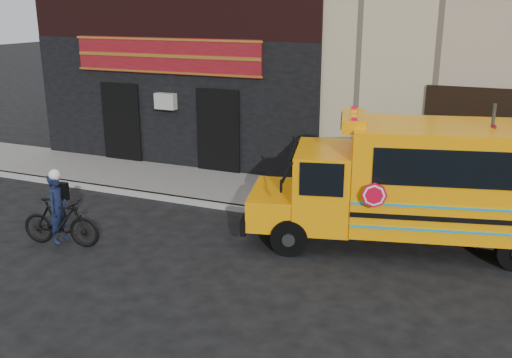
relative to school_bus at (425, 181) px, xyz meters
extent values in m
plane|color=black|center=(-3.39, -2.15, -1.51)|extent=(120.00, 120.00, 0.00)
cube|color=#9B9C96|center=(-3.39, 0.45, -1.43)|extent=(40.00, 0.20, 0.15)
cube|color=#62605B|center=(-3.39, 1.95, -1.43)|extent=(40.00, 3.00, 0.15)
cube|color=black|center=(-8.39, 3.40, 0.64)|extent=(10.00, 0.30, 4.00)
cube|color=#640E0E|center=(-8.39, 3.23, 2.14)|extent=(6.50, 0.12, 1.10)
cube|color=black|center=(-10.19, 3.25, -0.11)|extent=(1.30, 0.10, 2.50)
cube|color=black|center=(-6.59, 3.25, -0.11)|extent=(1.30, 0.10, 2.50)
cylinder|color=black|center=(-2.52, -1.60, -1.11)|extent=(0.84, 0.47, 0.80)
cylinder|color=black|center=(-2.98, 0.24, -1.11)|extent=(0.84, 0.47, 0.80)
cylinder|color=black|center=(1.49, 1.35, -1.11)|extent=(0.84, 0.47, 0.80)
cube|color=#FF9905|center=(-3.18, -0.79, -0.71)|extent=(1.45, 2.18, 0.70)
cube|color=black|center=(-3.72, -0.92, -0.96)|extent=(0.61, 2.02, 0.35)
cube|color=#FF9905|center=(-2.12, -0.52, -0.21)|extent=(1.67, 2.33, 1.70)
cube|color=black|center=(-2.67, -0.66, 0.19)|extent=(0.49, 1.76, 0.90)
cube|color=#FF9905|center=(0.65, 0.17, 0.11)|extent=(4.90, 3.22, 2.25)
cube|color=black|center=(1.02, -0.89, 0.59)|extent=(3.79, 0.98, 0.75)
cube|color=#FF9905|center=(-1.53, -0.38, 1.27)|extent=(0.87, 1.67, 0.28)
cylinder|color=red|center=(-0.78, -1.53, 0.04)|extent=(0.51, 0.15, 0.52)
cylinder|color=#373E3A|center=(1.22, 0.25, 0.10)|extent=(0.07, 0.07, 3.23)
cube|color=#B51430|center=(1.24, 0.17, 1.11)|extent=(0.11, 0.27, 0.40)
cube|color=white|center=(1.24, 0.17, 0.61)|extent=(0.11, 0.27, 0.35)
imported|color=black|center=(-7.36, -3.10, -0.96)|extent=(1.89, 0.84, 1.09)
imported|color=black|center=(-7.45, -3.03, -0.72)|extent=(0.43, 0.61, 1.57)
camera|label=1|loc=(1.23, -12.26, 3.62)|focal=40.00mm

